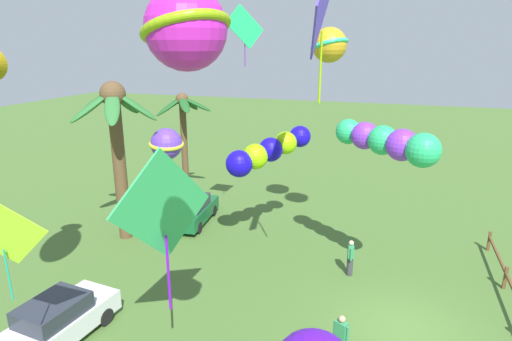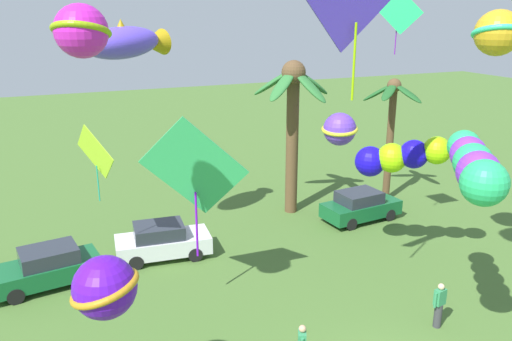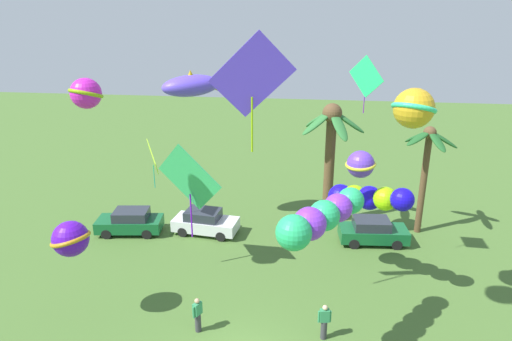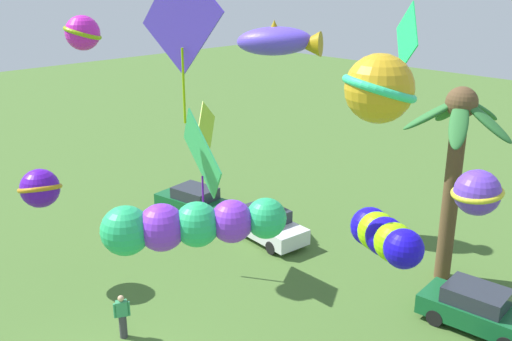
{
  "view_description": "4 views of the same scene",
  "coord_description": "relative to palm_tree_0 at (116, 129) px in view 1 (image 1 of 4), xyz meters",
  "views": [
    {
      "loc": [
        -13.22,
        0.88,
        9.33
      ],
      "look_at": [
        0.74,
        5.52,
        4.95
      ],
      "focal_mm": 29.67,
      "sensor_mm": 36.0,
      "label": 1
    },
    {
      "loc": [
        -8.28,
        -9.19,
        10.03
      ],
      "look_at": [
        -1.63,
        6.41,
        4.78
      ],
      "focal_mm": 36.36,
      "sensor_mm": 36.0,
      "label": 2
    },
    {
      "loc": [
        2.42,
        -13.05,
        12.45
      ],
      "look_at": [
        -0.33,
        6.27,
        5.76
      ],
      "focal_mm": 30.92,
      "sensor_mm": 36.0,
      "label": 3
    },
    {
      "loc": [
        13.04,
        -6.75,
        11.73
      ],
      "look_at": [
        -0.31,
        6.3,
        5.34
      ],
      "focal_mm": 41.07,
      "sensor_mm": 36.0,
      "label": 4
    }
  ],
  "objects": [
    {
      "name": "spectator_1",
      "position": [
        -5.43,
        -11.46,
        -4.71
      ],
      "size": [
        0.38,
        0.5,
        1.59
      ],
      "color": "#38383D",
      "rests_on": "ground"
    },
    {
      "name": "kite_tube_3",
      "position": [
        -0.59,
        -12.24,
        0.41
      ],
      "size": [
        3.09,
        3.85,
        1.21
      ],
      "color": "#27BD6D"
    },
    {
      "name": "ground_plane",
      "position": [
        -3.28,
        -13.32,
        -5.52
      ],
      "size": [
        120.0,
        120.0,
        0.0
      ],
      "primitive_type": "plane",
      "color": "#476B2D"
    },
    {
      "name": "kite_ball_11",
      "position": [
        1.72,
        -1.64,
        -0.96
      ],
      "size": [
        2.48,
        2.48,
        1.59
      ],
      "color": "#663AD3"
    },
    {
      "name": "spectator_0",
      "position": [
        -0.21,
        -11.17,
        -4.71
      ],
      "size": [
        0.54,
        0.3,
        1.59
      ],
      "color": "#38383D",
      "rests_on": "ground"
    },
    {
      "name": "kite_diamond_9",
      "position": [
        1.19,
        -6.06,
        4.51
      ],
      "size": [
        1.42,
        1.22,
        2.56
      ],
      "color": "#1EDA65"
    },
    {
      "name": "parked_car_0",
      "position": [
        -7.38,
        -2.62,
        -4.77
      ],
      "size": [
        4.05,
        2.08,
        1.51
      ],
      "color": "silver",
      "rests_on": "ground"
    },
    {
      "name": "kite_diamond_6",
      "position": [
        -9.86,
        -3.98,
        -0.33
      ],
      "size": [
        1.03,
        1.84,
        2.86
      ],
      "color": "#ABDE2B"
    },
    {
      "name": "kite_tube_5",
      "position": [
        1.51,
        -6.97,
        -0.88
      ],
      "size": [
        3.6,
        3.3,
        2.01
      ],
      "color": "#150BD7"
    },
    {
      "name": "kite_ball_0",
      "position": [
        2.68,
        -9.43,
        3.8
      ],
      "size": [
        2.26,
        2.25,
        1.52
      ],
      "color": "gold"
    },
    {
      "name": "kite_diamond_4",
      "position": [
        -6.99,
        -6.61,
        -0.53
      ],
      "size": [
        3.5,
        1.11,
        5.03
      ],
      "color": "#35B664"
    },
    {
      "name": "parked_car_1",
      "position": [
        2.63,
        -2.45,
        -4.77
      ],
      "size": [
        4.04,
        2.06,
        1.51
      ],
      "color": "#145B2D",
      "rests_on": "ground"
    },
    {
      "name": "kite_ball_7",
      "position": [
        -10.4,
        -9.28,
        4.04
      ],
      "size": [
        1.9,
        1.9,
        1.28
      ],
      "color": "#CE20BC"
    },
    {
      "name": "palm_tree_1",
      "position": [
        5.6,
        -0.58,
        -0.6
      ],
      "size": [
        3.23,
        3.32,
        6.68
      ],
      "color": "brown",
      "rests_on": "ground"
    },
    {
      "name": "palm_tree_0",
      "position": [
        0.0,
        0.0,
        0.0
      ],
      "size": [
        3.99,
        4.15,
        7.76
      ],
      "color": "brown",
      "rests_on": "ground"
    },
    {
      "name": "kite_diamond_1",
      "position": [
        -3.32,
        -10.13,
        4.93
      ],
      "size": [
        3.27,
        0.55,
        4.54
      ],
      "color": "#5B3BEC"
    }
  ]
}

